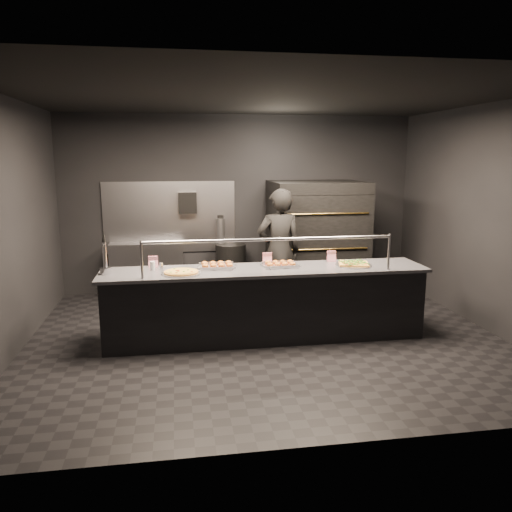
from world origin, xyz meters
The scene contains 15 objects.
room centered at (-0.02, 0.05, 1.50)m, with size 6.04×6.00×3.00m.
service_counter centered at (0.00, 0.00, 0.46)m, with size 4.10×0.78×1.37m.
pizza_oven centered at (1.20, 1.90, 0.97)m, with size 1.50×1.23×1.91m.
prep_shelf centered at (-1.60, 2.32, 0.45)m, with size 1.20×0.35×0.90m, color #99999E.
towel_dispenser centered at (-0.90, 2.39, 1.55)m, with size 0.30×0.20×0.35m, color black.
fire_extinguisher centered at (-0.35, 2.40, 1.06)m, with size 0.14×0.14×0.51m.
beer_tap centered at (-1.95, 0.01, 1.07)m, with size 0.14×0.19×0.52m.
round_pizza centered at (-1.05, -0.11, 0.94)m, with size 0.48×0.48×0.03m.
slider_tray_a centered at (-0.60, 0.15, 0.95)m, with size 0.53×0.46×0.07m.
slider_tray_b centered at (0.21, 0.10, 0.95)m, with size 0.50×0.42×0.07m.
square_pizza centered at (1.16, 0.00, 0.94)m, with size 0.47×0.47×0.05m.
condiment_jar centered at (-1.37, 0.14, 0.97)m, with size 0.16×0.06×0.11m.
tent_cards centered at (-0.12, 0.28, 1.00)m, with size 2.47×0.04×0.15m.
trash_bin centered at (-0.20, 2.22, 0.43)m, with size 0.51×0.51×0.86m, color black.
worker centered at (0.41, 1.14, 0.92)m, with size 0.68×0.44×1.85m, color black.
Camera 1 is at (-1.09, -6.03, 2.30)m, focal length 35.00 mm.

